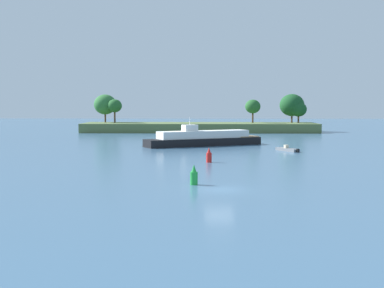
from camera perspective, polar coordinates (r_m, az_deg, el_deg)
name	(u,v)px	position (r m, az deg, el deg)	size (l,w,h in m)	color
ground_plane	(219,190)	(47.40, 2.89, -4.86)	(400.00, 400.00, 0.00)	#3D607F
treeline_island	(204,122)	(138.57, 1.27, 2.35)	(59.38, 13.06, 9.70)	#566B3D
white_riverboat	(204,139)	(94.64, 1.24, 0.57)	(20.77, 13.16, 5.12)	black
small_motorboat	(288,149)	(85.57, 10.07, -0.57)	(3.29, 4.78, 0.95)	slate
channel_buoy_red	(209,156)	(68.59, 1.80, -1.28)	(0.70, 0.70, 1.90)	red
channel_buoy_green	(194,176)	(50.09, 0.21, -3.41)	(0.70, 0.70, 1.90)	green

